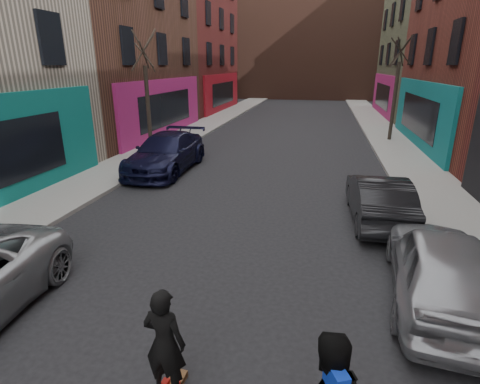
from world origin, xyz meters
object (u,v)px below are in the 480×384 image
at_px(tree_left_far, 146,85).
at_px(tree_right_far, 397,80).
at_px(parked_left_end, 166,153).
at_px(skateboarder, 165,343).
at_px(parked_right_end, 378,198).
at_px(parked_right_far, 443,267).

bearing_deg(tree_left_far, tree_right_far, 25.82).
distance_m(parked_left_end, skateboarder, 11.81).
height_order(parked_right_end, skateboarder, skateboarder).
relative_size(parked_right_far, parked_right_end, 1.07).
distance_m(tree_left_far, tree_right_far, 13.78).
xyz_separation_m(parked_left_end, parked_right_far, (8.76, -7.75, -0.03)).
bearing_deg(tree_right_far, parked_right_far, -95.51).
relative_size(tree_right_far, skateboarder, 4.28).
distance_m(tree_right_far, parked_right_far, 16.90).
xyz_separation_m(parked_left_end, skateboarder, (4.58, -10.88, 0.11)).
relative_size(tree_left_far, skateboarder, 4.09).
xyz_separation_m(parked_right_far, parked_right_end, (-0.64, 3.93, -0.07)).
bearing_deg(parked_left_end, parked_right_end, -25.55).
relative_size(parked_left_end, parked_right_far, 1.23).
bearing_deg(skateboarder, tree_right_far, -102.10).
height_order(parked_right_far, skateboarder, skateboarder).
bearing_deg(parked_right_far, parked_right_end, -74.15).
height_order(parked_left_end, skateboarder, skateboarder).
distance_m(tree_right_far, parked_right_end, 13.18).
bearing_deg(skateboarder, parked_right_end, -112.38).
relative_size(tree_right_far, parked_left_end, 1.26).
relative_size(tree_left_far, parked_left_end, 1.21).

